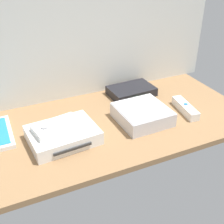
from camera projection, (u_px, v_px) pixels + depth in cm
name	position (u px, v px, depth cm)	size (l,w,h in cm)	color
ground_plane	(112.00, 124.00, 104.54)	(100.00, 48.00, 2.00)	#936D47
back_wall	(84.00, 14.00, 107.00)	(110.00, 1.20, 64.00)	silver
game_console	(63.00, 135.00, 93.24)	(22.09, 17.64, 4.40)	white
mini_computer	(142.00, 114.00, 103.35)	(17.36, 17.36, 5.30)	silver
network_router	(131.00, 91.00, 121.12)	(18.50, 12.95, 3.40)	black
remote_wand	(185.00, 108.00, 109.39)	(5.64, 15.16, 3.40)	white
remote_classic_pad	(57.00, 127.00, 91.59)	(15.55, 10.33, 2.40)	white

